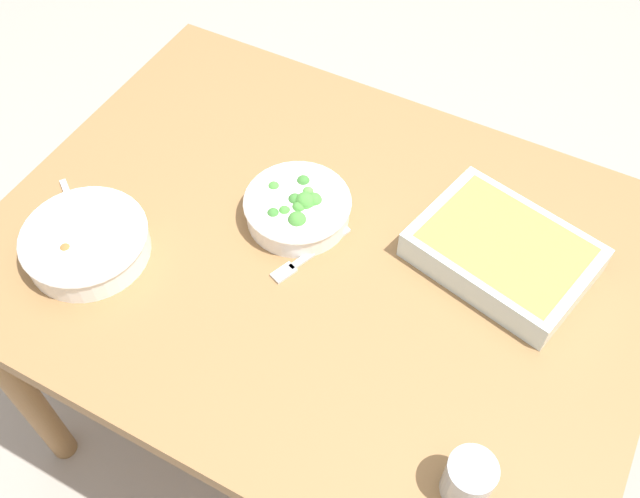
% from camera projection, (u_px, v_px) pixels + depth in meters
% --- Properties ---
extents(ground_plane, '(6.00, 6.00, 0.00)m').
position_uv_depth(ground_plane, '(320.00, 415.00, 1.89)').
color(ground_plane, '#9E9389').
extents(dining_table, '(1.20, 0.90, 0.74)m').
position_uv_depth(dining_table, '(320.00, 277.00, 1.37)').
color(dining_table, olive).
rests_on(dining_table, ground_plane).
extents(stew_bowl, '(0.23, 0.23, 0.06)m').
position_uv_depth(stew_bowl, '(86.00, 242.00, 1.27)').
color(stew_bowl, white).
rests_on(stew_bowl, dining_table).
extents(broccoli_bowl, '(0.20, 0.20, 0.07)m').
position_uv_depth(broccoli_bowl, '(298.00, 207.00, 1.32)').
color(broccoli_bowl, white).
rests_on(broccoli_bowl, dining_table).
extents(baking_dish, '(0.34, 0.28, 0.06)m').
position_uv_depth(baking_dish, '(503.00, 251.00, 1.25)').
color(baking_dish, silver).
rests_on(baking_dish, dining_table).
extents(drink_cup, '(0.07, 0.07, 0.08)m').
position_uv_depth(drink_cup, '(468.00, 480.00, 1.00)').
color(drink_cup, '#B2BCC6').
rests_on(drink_cup, dining_table).
extents(spoon_by_stew, '(0.15, 0.12, 0.01)m').
position_uv_depth(spoon_by_stew, '(78.00, 220.00, 1.33)').
color(spoon_by_stew, silver).
rests_on(spoon_by_stew, dining_table).
extents(fork_on_table, '(0.08, 0.17, 0.01)m').
position_uv_depth(fork_on_table, '(306.00, 257.00, 1.28)').
color(fork_on_table, silver).
rests_on(fork_on_table, dining_table).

